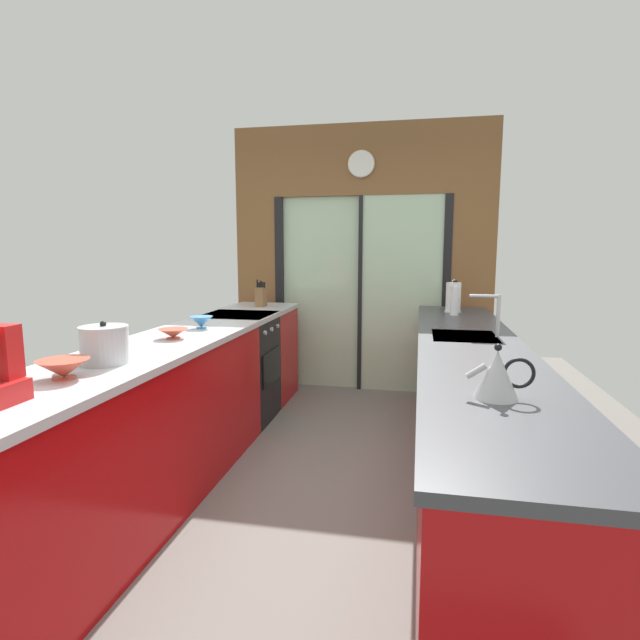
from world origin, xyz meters
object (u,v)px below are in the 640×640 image
oven_range (239,368)px  soap_bottle (455,300)px  paper_towel_roll (453,298)px  mixing_bowl_near (63,369)px  mixing_bowl_mid (173,333)px  mixing_bowl_far (201,322)px  stock_pot (104,345)px  knife_block (261,296)px  kettle (497,374)px

oven_range → soap_bottle: size_ratio=3.17×
oven_range → paper_towel_roll: (1.80, 0.49, 0.59)m
mixing_bowl_near → paper_towel_roll: size_ratio=0.75×
mixing_bowl_mid → mixing_bowl_far: bearing=90.0°
oven_range → stock_pot: 1.93m
knife_block → kettle: size_ratio=1.04×
mixing_bowl_near → oven_range: bearing=90.5°
mixing_bowl_mid → soap_bottle: (1.78, 1.47, 0.09)m
mixing_bowl_far → paper_towel_roll: 2.18m
mixing_bowl_near → kettle: (1.78, 0.07, 0.05)m
stock_pot → soap_bottle: soap_bottle is taller
oven_range → mixing_bowl_mid: size_ratio=4.99×
oven_range → kettle: (1.80, -2.06, 0.56)m
soap_bottle → paper_towel_roll: bearing=90.0°
mixing_bowl_near → mixing_bowl_far: 1.38m
knife_block → soap_bottle: 1.80m
mixing_bowl_mid → soap_bottle: 2.31m
knife_block → mixing_bowl_mid: bearing=-90.0°
mixing_bowl_mid → soap_bottle: bearing=39.5°
mixing_bowl_near → soap_bottle: size_ratio=0.75×
mixing_bowl_mid → mixing_bowl_far: 0.41m
mixing_bowl_mid → kettle: size_ratio=0.74×
mixing_bowl_far → soap_bottle: (1.78, 1.06, 0.08)m
mixing_bowl_mid → knife_block: bearing=90.0°
kettle → soap_bottle: 2.36m
oven_range → mixing_bowl_near: bearing=-89.5°
oven_range → knife_block: bearing=88.2°
mixing_bowl_far → kettle: size_ratio=0.64×
kettle → soap_bottle: bearing=90.1°
oven_range → mixing_bowl_near: size_ratio=4.22×
oven_range → knife_block: knife_block is taller
stock_pot → soap_bottle: 2.79m
knife_block → stock_pot: knife_block is taller
kettle → knife_block: bearing=124.0°
paper_towel_roll → knife_block: bearing=177.1°
mixing_bowl_far → kettle: kettle is taller
mixing_bowl_mid → oven_range: bearing=90.9°
stock_pot → kettle: (1.78, -0.22, -0.00)m
mixing_bowl_far → knife_block: (-0.00, 1.34, 0.05)m
oven_range → mixing_bowl_near: (0.02, -2.13, 0.51)m
kettle → oven_range: bearing=131.1°
mixing_bowl_far → oven_range: bearing=91.4°
soap_bottle → paper_towel_roll: (-0.00, 0.19, 0.00)m
oven_range → paper_towel_roll: paper_towel_roll is taller
mixing_bowl_far → stock_pot: bearing=-90.0°
mixing_bowl_far → paper_towel_roll: size_ratio=0.55×
oven_range → mixing_bowl_mid: mixing_bowl_mid is taller
mixing_bowl_mid → paper_towel_roll: (1.78, 1.66, 0.09)m
mixing_bowl_far → stock_pot: size_ratio=0.70×
mixing_bowl_near → kettle: 1.78m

